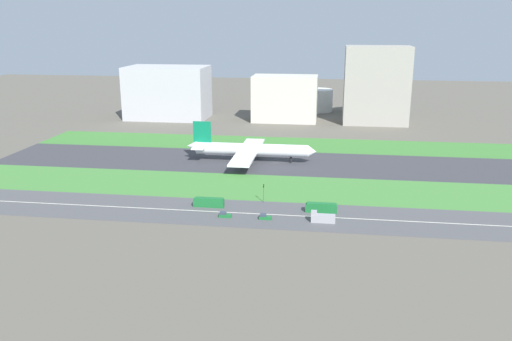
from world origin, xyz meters
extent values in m
plane|color=#5B564C|center=(0.00, 0.00, 0.00)|extent=(800.00, 800.00, 0.00)
cube|color=#38383D|center=(0.00, 0.00, 0.05)|extent=(280.00, 46.00, 0.10)
cube|color=#3D7A33|center=(0.00, 41.00, 0.05)|extent=(280.00, 36.00, 0.10)
cube|color=#427F38|center=(0.00, -41.00, 0.05)|extent=(280.00, 36.00, 0.10)
cube|color=#4C4C4F|center=(0.00, -73.00, 0.05)|extent=(280.00, 28.00, 0.10)
cube|color=silver|center=(0.00, -73.00, 0.11)|extent=(266.00, 0.50, 0.01)
cylinder|color=white|center=(-12.18, 0.00, 6.30)|extent=(56.00, 6.00, 6.00)
cone|color=white|center=(17.82, 0.00, 6.30)|extent=(4.00, 5.70, 5.70)
cone|color=white|center=(-42.68, 0.00, 7.10)|extent=(5.00, 5.40, 5.40)
cube|color=#0C724C|center=(-37.18, 0.00, 14.30)|extent=(9.00, 0.80, 11.00)
cube|color=white|center=(-38.18, 0.00, 7.30)|extent=(6.00, 16.00, 0.60)
cube|color=white|center=(-14.18, 15.00, 5.10)|extent=(10.00, 26.00, 1.00)
cylinder|color=gray|center=(-13.18, 9.00, 2.90)|extent=(5.00, 3.20, 3.20)
cube|color=white|center=(-14.18, -15.00, 5.10)|extent=(10.00, 26.00, 1.00)
cylinder|color=gray|center=(-13.18, -9.00, 2.90)|extent=(5.00, 3.20, 3.20)
cylinder|color=black|center=(7.42, 0.00, 1.70)|extent=(1.00, 1.00, 3.20)
cylinder|color=black|center=(-16.18, 3.50, 1.70)|extent=(1.00, 1.00, 3.20)
cylinder|color=black|center=(-16.18, -3.50, 1.70)|extent=(1.00, 1.00, 3.20)
cube|color=#19662D|center=(-10.19, -78.00, 0.65)|extent=(4.40, 1.80, 1.10)
cube|color=#333D4C|center=(-10.99, -78.00, 1.65)|extent=(2.20, 1.66, 0.90)
cube|color=#19662D|center=(23.72, -68.00, 1.60)|extent=(11.60, 2.50, 3.00)
cube|color=#19662D|center=(23.82, -68.00, 3.35)|extent=(10.80, 2.30, 0.50)
cube|color=#19662D|center=(-18.46, -68.00, 1.60)|extent=(11.60, 2.50, 3.00)
cube|color=#19662D|center=(-18.36, -68.00, 3.35)|extent=(10.80, 2.30, 0.50)
cube|color=#19662D|center=(4.32, -78.00, 0.65)|extent=(4.40, 1.80, 1.10)
cube|color=#333D4C|center=(3.52, -78.00, 1.65)|extent=(2.20, 1.66, 0.90)
cube|color=#99999E|center=(24.60, -78.00, 1.50)|extent=(8.40, 2.50, 2.80)
cube|color=#99999E|center=(21.40, -78.00, 3.50)|extent=(2.00, 2.30, 1.20)
cylinder|color=#4C4C51|center=(1.40, -60.00, 3.10)|extent=(0.24, 0.24, 6.00)
cube|color=black|center=(1.40, -60.00, 6.70)|extent=(0.36, 0.36, 1.20)
sphere|color=#19D826|center=(1.40, -60.20, 7.00)|extent=(0.24, 0.24, 0.24)
cube|color=#B2B2B7|center=(-90.00, 114.00, 18.49)|extent=(56.85, 34.94, 36.98)
cube|color=beige|center=(-5.70, 114.00, 15.81)|extent=(44.58, 24.63, 31.62)
cube|color=#9E998E|center=(56.25, 114.00, 26.00)|extent=(43.06, 26.14, 52.00)
cylinder|color=silver|center=(15.75, 159.00, 8.55)|extent=(23.83, 23.83, 17.11)
cylinder|color=silver|center=(47.34, 159.00, 7.31)|extent=(23.30, 23.30, 14.63)
camera|label=1|loc=(25.28, -250.84, 67.63)|focal=36.83mm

